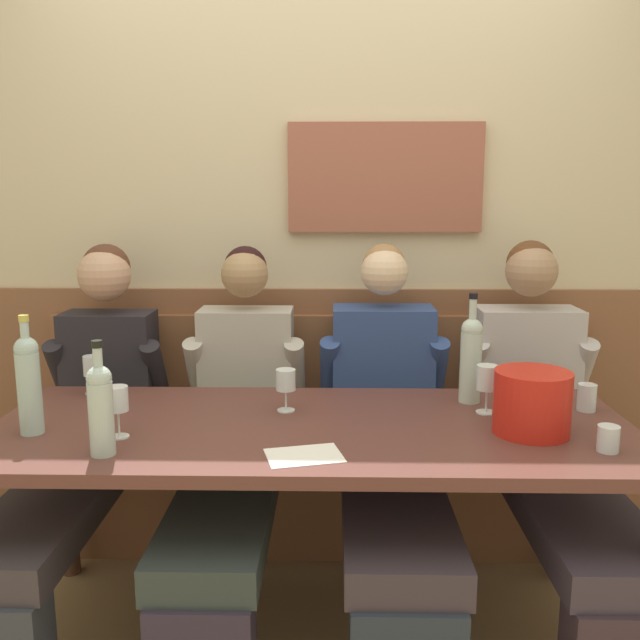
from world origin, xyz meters
TOP-DOWN VIEW (x-y plane):
  - room_wall_back at (0.00, 1.09)m, footprint 6.80×0.12m
  - wood_wainscot_panel at (0.00, 1.04)m, footprint 6.80×0.03m
  - wall_bench at (0.00, 0.83)m, footprint 2.35×0.42m
  - dining_table at (0.00, 0.16)m, footprint 2.05×0.83m
  - person_center_left_seat at (-0.86, 0.47)m, footprint 0.47×1.25m
  - person_center_right_seat at (-0.29, 0.45)m, footprint 0.49×1.24m
  - person_right_seat at (0.27, 0.46)m, footprint 0.51×1.24m
  - person_left_seat at (0.86, 0.47)m, footprint 0.51×1.24m
  - ice_bucket at (0.68, 0.09)m, footprint 0.23×0.23m
  - wine_bottle_amber_mid at (-0.58, -0.11)m, footprint 0.07×0.07m
  - wine_bottle_clear_water at (-0.86, 0.06)m, footprint 0.07×0.07m
  - wine_bottle_green_tall at (0.55, 0.41)m, footprint 0.08×0.08m
  - wine_glass_right_end at (-0.09, 0.29)m, footprint 0.07×0.07m
  - wine_glass_near_bucket at (-0.58, 0.03)m, footprint 0.06×0.06m
  - wine_glass_center_rear at (0.58, 0.28)m, footprint 0.07×0.07m
  - wine_glass_mid_left at (-0.82, 0.48)m, footprint 0.06×0.06m
  - water_tumbler_left at (0.86, -0.06)m, footprint 0.06×0.06m
  - water_tumbler_center at (0.93, 0.31)m, footprint 0.06×0.06m
  - tasting_sheet_left_guest at (-0.01, -0.11)m, footprint 0.24×0.20m

SIDE VIEW (x-z plane):
  - wall_bench at x=0.00m, z-range -0.19..0.75m
  - wood_wainscot_panel at x=0.00m, z-range 0.00..1.05m
  - person_center_right_seat at x=-0.29m, z-range -0.02..1.23m
  - person_right_seat at x=0.27m, z-range -0.03..1.24m
  - person_left_seat at x=0.86m, z-range -0.02..1.26m
  - person_center_left_seat at x=-0.86m, z-range -0.01..1.26m
  - dining_table at x=0.00m, z-range 0.29..1.02m
  - tasting_sheet_left_guest at x=-0.01m, z-range 0.74..0.74m
  - water_tumbler_left at x=0.86m, z-range 0.74..0.81m
  - water_tumbler_center at x=0.93m, z-range 0.74..0.83m
  - wine_glass_mid_left at x=-0.82m, z-range 0.76..0.91m
  - ice_bucket at x=0.68m, z-range 0.74..0.93m
  - wine_glass_right_end at x=-0.09m, z-range 0.77..0.91m
  - wine_glass_near_bucket at x=-0.58m, z-range 0.77..0.93m
  - wine_glass_center_rear at x=0.58m, z-range 0.77..0.94m
  - wine_bottle_amber_mid at x=-0.58m, z-range 0.71..1.04m
  - wine_bottle_green_tall at x=0.55m, z-range 0.71..1.10m
  - wine_bottle_clear_water at x=-0.86m, z-range 0.72..1.09m
  - room_wall_back at x=0.00m, z-range 0.00..2.80m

